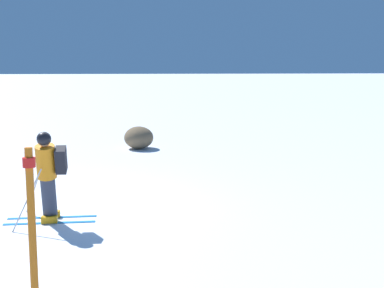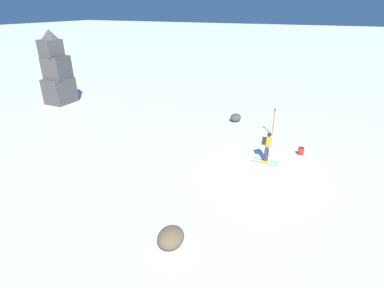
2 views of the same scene
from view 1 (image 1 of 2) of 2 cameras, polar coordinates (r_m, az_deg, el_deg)
The scene contains 4 objects.
ground_plane at distance 11.23m, azimuth -14.04°, elevation -6.33°, with size 300.00×300.00×0.00m, color white.
skier at distance 9.73m, azimuth -15.05°, elevation -2.98°, with size 1.29×1.62×1.72m.
exposed_boulder_1 at distance 18.12m, azimuth -5.70°, elevation 0.68°, with size 1.16×0.98×0.75m, color brown.
trail_marker at distance 5.77m, azimuth -16.67°, elevation -9.28°, with size 0.13×0.13×2.00m.
Camera 1 is at (10.78, 1.46, 2.83)m, focal length 50.00 mm.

